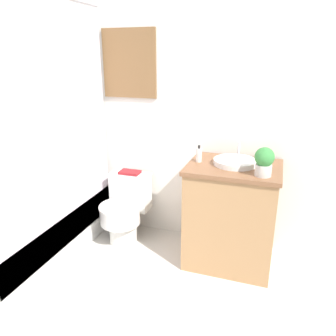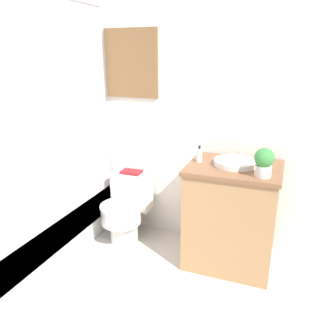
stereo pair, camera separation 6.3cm
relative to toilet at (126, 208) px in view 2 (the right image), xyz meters
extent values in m
cube|color=white|center=(0.21, 0.29, 0.95)|extent=(3.15, 0.05, 2.50)
cube|color=brown|center=(-0.03, 0.25, 1.23)|extent=(0.48, 0.02, 0.56)
cube|color=silver|center=(-0.03, 0.25, 1.23)|extent=(0.45, 0.01, 0.53)
cube|color=white|center=(-0.57, -0.48, -0.09)|extent=(0.59, 1.50, 0.41)
cube|color=silver|center=(-0.27, -0.48, 0.76)|extent=(0.01, 1.38, 1.78)
cylinder|color=white|center=(0.00, -0.06, -0.19)|extent=(0.24, 0.24, 0.21)
cylinder|color=white|center=(0.00, -0.10, -0.02)|extent=(0.34, 0.34, 0.14)
cylinder|color=white|center=(0.00, -0.10, 0.06)|extent=(0.36, 0.36, 0.02)
cube|color=white|center=(0.00, 0.13, 0.11)|extent=(0.35, 0.17, 0.31)
cube|color=white|center=(0.00, 0.13, 0.28)|extent=(0.37, 0.18, 0.02)
cube|color=#AD7F51|center=(0.94, -0.03, 0.09)|extent=(0.66, 0.53, 0.79)
cube|color=brown|center=(0.94, -0.03, 0.50)|extent=(0.69, 0.56, 0.03)
cylinder|color=white|center=(0.94, -0.01, 0.54)|extent=(0.32, 0.32, 0.04)
cylinder|color=silver|center=(0.94, 0.18, 0.58)|extent=(0.02, 0.02, 0.13)
cylinder|color=silver|center=(0.66, -0.03, 0.57)|extent=(0.04, 0.04, 0.11)
cylinder|color=black|center=(0.66, -0.03, 0.64)|extent=(0.02, 0.02, 0.02)
cylinder|color=beige|center=(1.15, -0.19, 0.56)|extent=(0.11, 0.11, 0.08)
sphere|color=#3D8E42|center=(1.15, -0.19, 0.65)|extent=(0.13, 0.13, 0.13)
cube|color=maroon|center=(0.00, 0.13, 0.30)|extent=(0.18, 0.12, 0.02)
camera|label=1|loc=(1.21, -2.37, 1.29)|focal=35.00mm
camera|label=2|loc=(1.27, -2.35, 1.29)|focal=35.00mm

